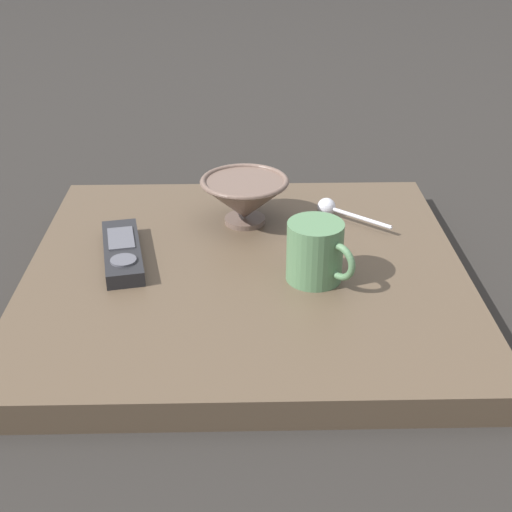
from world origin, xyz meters
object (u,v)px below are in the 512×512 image
(coffee_mug, at_px, (316,252))
(teaspoon, at_px, (331,208))
(tv_remote_near, at_px, (122,252))
(cereal_bowl, at_px, (244,198))

(coffee_mug, xyz_separation_m, teaspoon, (-0.19, 0.04, -0.03))
(coffee_mug, bearing_deg, tv_remote_near, -103.16)
(teaspoon, xyz_separation_m, tv_remote_near, (0.13, -0.30, -0.00))
(coffee_mug, relative_size, tv_remote_near, 0.52)
(cereal_bowl, relative_size, teaspoon, 1.29)
(cereal_bowl, distance_m, teaspoon, 0.14)
(cereal_bowl, height_order, tv_remote_near, cereal_bowl)
(cereal_bowl, relative_size, coffee_mug, 1.49)
(tv_remote_near, bearing_deg, coffee_mug, 76.84)
(cereal_bowl, xyz_separation_m, tv_remote_near, (0.11, -0.17, -0.03))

